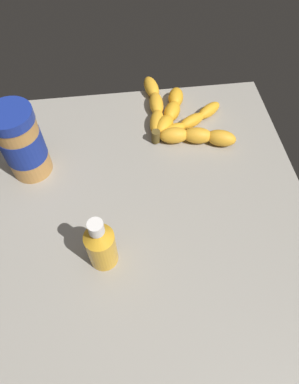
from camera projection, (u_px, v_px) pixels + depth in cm
name	position (u px, v px, depth cm)	size (l,w,h in cm)	color
ground_plane	(140.00, 222.00, 69.82)	(74.95, 69.95, 4.95)	gray
banana_bunch	(177.00, 118.00, 80.73)	(26.53, 20.04, 3.73)	gold
peanut_butter_jar	(22.00, 143.00, 67.62)	(8.81, 8.81, 16.55)	#BF8442
honey_bottle	(101.00, 245.00, 58.02)	(5.26, 5.26, 13.30)	gold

